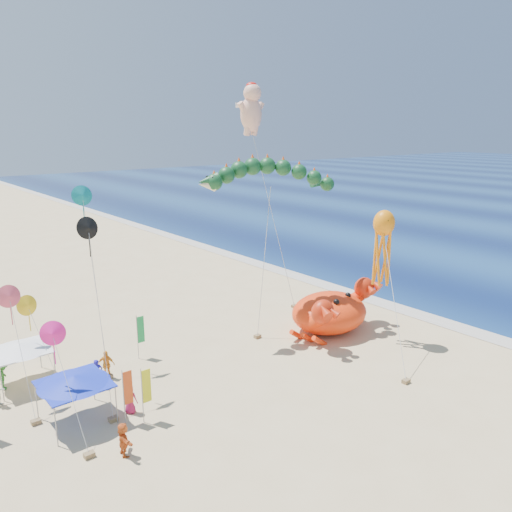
# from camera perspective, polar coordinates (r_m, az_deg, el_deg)

# --- Properties ---
(ground) EXTENTS (320.00, 320.00, 0.00)m
(ground) POSITION_cam_1_polar(r_m,az_deg,el_deg) (38.39, 4.27, -9.55)
(ground) COLOR #D1B784
(ground) RESTS_ON ground
(foam_strip) EXTENTS (320.00, 320.00, 0.00)m
(foam_strip) POSITION_cam_1_polar(r_m,az_deg,el_deg) (46.94, 14.98, -5.47)
(foam_strip) COLOR silver
(foam_strip) RESTS_ON ground
(crab_inflatable) EXTENTS (8.66, 6.65, 3.79)m
(crab_inflatable) POSITION_cam_1_polar(r_m,az_deg,el_deg) (39.68, 8.52, -6.25)
(crab_inflatable) COLOR #FF370D
(crab_inflatable) RESTS_ON ground
(dragon_kite) EXTENTS (11.05, 4.31, 13.07)m
(dragon_kite) POSITION_cam_1_polar(r_m,az_deg,el_deg) (37.38, 1.51, 8.72)
(dragon_kite) COLOR #103E1E
(dragon_kite) RESTS_ON ground
(cherub_kite) EXTENTS (2.09, 6.11, 19.45)m
(cherub_kite) POSITION_cam_1_polar(r_m,az_deg,el_deg) (45.52, -0.51, 16.55)
(cherub_kite) COLOR #FFB79B
(cherub_kite) RESTS_ON ground
(octopus_kite) EXTENTS (5.27, 6.37, 9.89)m
(octopus_kite) POSITION_cam_1_polar(r_m,az_deg,el_deg) (37.29, 14.31, 1.53)
(octopus_kite) COLOR orange
(octopus_kite) RESTS_ON ground
(canopy_blue) EXTENTS (3.77, 3.77, 2.71)m
(canopy_blue) POSITION_cam_1_polar(r_m,az_deg,el_deg) (29.17, -20.09, -13.21)
(canopy_blue) COLOR gray
(canopy_blue) RESTS_ON ground
(canopy_white) EXTENTS (3.60, 3.60, 2.71)m
(canopy_white) POSITION_cam_1_polar(r_m,az_deg,el_deg) (34.47, -25.40, -9.41)
(canopy_white) COLOR gray
(canopy_white) RESTS_ON ground
(feather_flags) EXTENTS (11.12, 7.37, 3.20)m
(feather_flags) POSITION_cam_1_polar(r_m,az_deg,el_deg) (30.27, -17.07, -12.82)
(feather_flags) COLOR gray
(feather_flags) RESTS_ON ground
(beachgoers) EXTENTS (23.80, 12.12, 1.87)m
(beachgoers) POSITION_cam_1_polar(r_m,az_deg,el_deg) (31.78, -16.74, -13.77)
(beachgoers) COLOR #B41C4D
(beachgoers) RESTS_ON ground
(small_kites) EXTENTS (6.80, 9.99, 12.09)m
(small_kites) POSITION_cam_1_polar(r_m,az_deg,el_deg) (31.02, -21.83, -2.90)
(small_kites) COLOR #E74D5F
(small_kites) RESTS_ON ground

